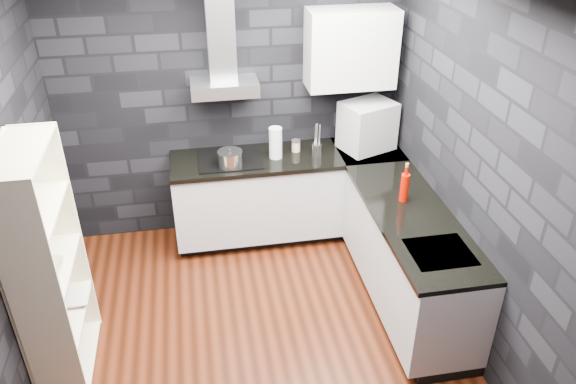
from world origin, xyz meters
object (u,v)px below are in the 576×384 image
object	(u,v)px
appliance_garage	(367,126)
red_bottle	(404,188)
glass_vase	(276,143)
bookshelf	(48,268)
utensil_crock	(317,149)
fruit_bowl	(45,268)
storage_jar	(296,146)
pot	(230,159)

from	to	relation	value
appliance_garage	red_bottle	distance (m)	1.01
glass_vase	appliance_garage	world-z (taller)	appliance_garage
bookshelf	utensil_crock	bearing A→B (deg)	34.93
glass_vase	utensil_crock	xyz separation A→B (m)	(0.39, -0.02, -0.09)
utensil_crock	fruit_bowl	bearing A→B (deg)	-147.42
glass_vase	appliance_garage	size ratio (longest dim) A/B	0.63
appliance_garage	fruit_bowl	size ratio (longest dim) A/B	1.95
storage_jar	fruit_bowl	distance (m)	2.52
pot	utensil_crock	distance (m)	0.83
storage_jar	appliance_garage	distance (m)	0.71
utensil_crock	fruit_bowl	xyz separation A→B (m)	(-2.19, -1.40, -0.02)
glass_vase	bookshelf	world-z (taller)	bookshelf
pot	glass_vase	bearing A→B (deg)	14.80
storage_jar	appliance_garage	size ratio (longest dim) A/B	0.21
pot	appliance_garage	xyz separation A→B (m)	(1.33, 0.17, 0.15)
fruit_bowl	utensil_crock	bearing A→B (deg)	32.58
appliance_garage	utensil_crock	bearing A→B (deg)	167.19
appliance_garage	red_bottle	xyz separation A→B (m)	(0.01, -1.01, -0.10)
appliance_garage	bookshelf	bearing A→B (deg)	-173.14
storage_jar	bookshelf	bearing A→B (deg)	-143.97
storage_jar	pot	bearing A→B (deg)	-161.87
utensil_crock	fruit_bowl	world-z (taller)	utensil_crock
glass_vase	utensil_crock	world-z (taller)	glass_vase
pot	red_bottle	xyz separation A→B (m)	(1.34, -0.84, 0.04)
glass_vase	red_bottle	xyz separation A→B (m)	(0.90, -0.96, -0.03)
glass_vase	storage_jar	world-z (taller)	glass_vase
storage_jar	bookshelf	xyz separation A→B (m)	(-2.01, -1.46, -0.05)
storage_jar	fruit_bowl	xyz separation A→B (m)	(-2.01, -1.52, -0.01)
bookshelf	fruit_bowl	xyz separation A→B (m)	(0.00, -0.05, 0.04)
pot	fruit_bowl	world-z (taller)	pot
pot	red_bottle	distance (m)	1.58
fruit_bowl	glass_vase	bearing A→B (deg)	38.25
appliance_garage	fruit_bowl	bearing A→B (deg)	-172.25
glass_vase	fruit_bowl	size ratio (longest dim) A/B	1.24
utensil_crock	fruit_bowl	distance (m)	2.60
pot	fruit_bowl	xyz separation A→B (m)	(-1.37, -1.31, -0.04)
glass_vase	fruit_bowl	xyz separation A→B (m)	(-1.80, -1.42, -0.11)
bookshelf	storage_jar	bearing A→B (deg)	39.38
glass_vase	utensil_crock	bearing A→B (deg)	-3.11
storage_jar	fruit_bowl	bearing A→B (deg)	-142.99
storage_jar	fruit_bowl	size ratio (longest dim) A/B	0.41
pot	red_bottle	world-z (taller)	red_bottle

